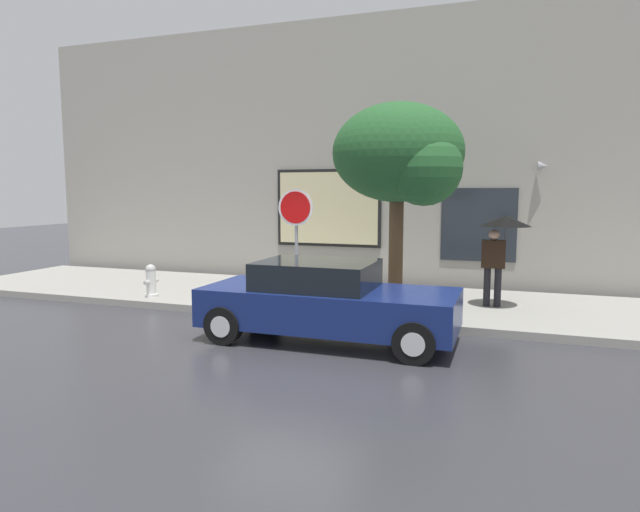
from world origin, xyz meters
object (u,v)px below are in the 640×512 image
Objects in this scene: parked_car at (327,302)px; street_tree at (403,157)px; stop_sign at (296,223)px; fire_hydrant at (151,281)px; pedestrian_with_umbrella at (502,234)px.

street_tree is (0.84, 2.13, 2.51)m from parked_car.
fire_hydrant is at bearing -175.27° from stop_sign.
pedestrian_with_umbrella is 0.78× the size of stop_sign.
stop_sign is at bearing 4.73° from fire_hydrant.
street_tree is at bearing -153.31° from pedestrian_with_umbrella.
street_tree reaches higher than pedestrian_with_umbrella.
street_tree is at bearing 68.43° from parked_car.
fire_hydrant is 6.22m from street_tree.
street_tree is (-1.88, -0.94, 1.52)m from pedestrian_with_umbrella.
fire_hydrant is at bearing 160.77° from parked_car.
pedestrian_with_umbrella is at bearing 48.53° from parked_car.
parked_car is 3.40m from street_tree.
fire_hydrant is 0.39× the size of pedestrian_with_umbrella.
stop_sign is at bearing 124.40° from parked_car.
parked_car is 5.03m from fire_hydrant.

